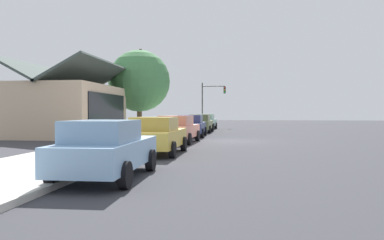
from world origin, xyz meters
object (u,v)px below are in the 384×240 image
Objects in this scene: car_mustard at (157,135)px; traffic_light_main at (211,97)px; shade_tree at (139,81)px; utility_pole_wooden at (141,89)px; car_skyblue at (107,149)px; car_olive at (201,123)px; car_coral at (177,129)px; car_navy at (191,125)px; fire_hydrant_red at (90,151)px; car_seafoam at (206,121)px.

traffic_light_main is at bearing 0.10° from car_mustard.
shade_tree is 0.69m from utility_pole_wooden.
car_olive is at bearing -1.14° from car_skyblue.
utility_pole_wooden is (17.83, 5.41, 3.11)m from car_mustard.
traffic_light_main reaches higher than car_mustard.
shade_tree is (23.94, 5.49, 3.79)m from car_skyblue.
car_coral is 0.63× the size of utility_pole_wooden.
car_mustard is 18.90m from utility_pole_wooden.
car_olive is at bearing 2.27° from car_coral.
car_coral is at bearing -0.62° from car_skyblue.
car_mustard is at bearing 179.50° from traffic_light_main.
fire_hydrant_red is (-15.55, 1.41, -0.32)m from car_navy.
car_mustard is at bearing -179.81° from car_olive.
car_olive is 0.65× the size of shade_tree.
car_seafoam is (6.06, 0.03, -0.00)m from car_olive.
shade_tree is 12.08m from traffic_light_main.
car_seafoam is (29.71, -0.11, -0.00)m from car_skyblue.
traffic_light_main is (10.55, -5.78, -1.12)m from shade_tree.
car_navy is 0.94× the size of traffic_light_main.
car_coral reaches higher than fire_hydrant_red.
car_skyblue and car_olive have the same top height.
car_skyblue is at bearing -178.07° from car_seafoam.
car_coral is (5.95, 0.08, 0.00)m from car_mustard.
car_coral is at bearing -155.83° from utility_pole_wooden.
car_navy is at bearing 2.36° from car_coral.
car_navy is 15.62m from fire_hydrant_red.
car_mustard is 6.44× the size of fire_hydrant_red.
utility_pole_wooden reaches higher than car_seafoam.
fire_hydrant_red is (-27.50, 1.48, -0.32)m from car_seafoam.
car_mustard reaches higher than fire_hydrant_red.
car_olive is 6.34m from utility_pole_wooden.
car_olive is at bearing -2.30° from car_navy.
utility_pole_wooden is at bearing 10.44° from fire_hydrant_red.
utility_pole_wooden is at bearing 27.32° from car_coral.
car_mustard is (6.09, -0.04, 0.00)m from car_skyblue.
car_olive is 21.50m from fire_hydrant_red.
car_mustard is at bearing -162.78° from shade_tree.
car_coral is 1.04× the size of car_seafoam.
car_coral is 0.96× the size of car_navy.
car_seafoam reaches higher than fire_hydrant_red.
car_coral is 6.60× the size of fire_hydrant_red.
car_skyblue is at bearing -179.82° from car_olive.
car_mustard is 28.53m from traffic_light_main.
utility_pole_wooden reaches higher than car_mustard.
car_coral is 22.61m from traffic_light_main.
car_mustard is 19.07m from shade_tree.
traffic_light_main reaches higher than fire_hydrant_red.
car_navy is at bearing -138.70° from utility_pole_wooden.
car_mustard is 0.95× the size of car_olive.
traffic_light_main is (4.78, -0.18, 2.68)m from car_seafoam.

